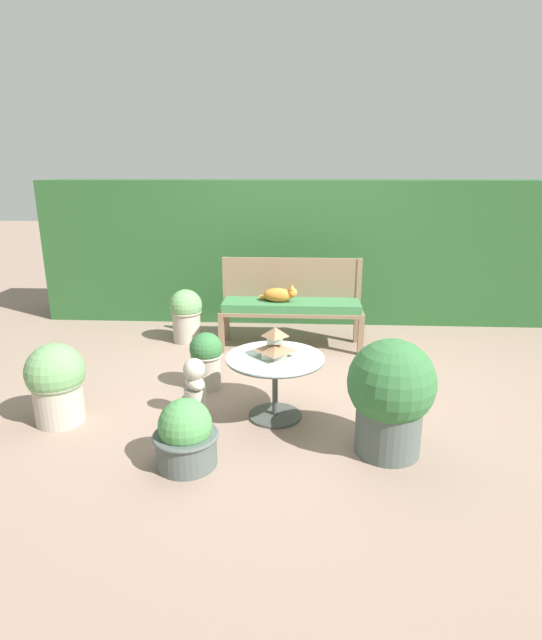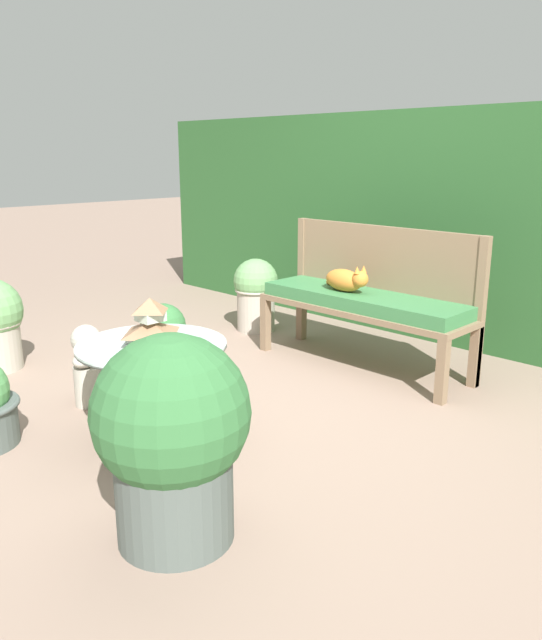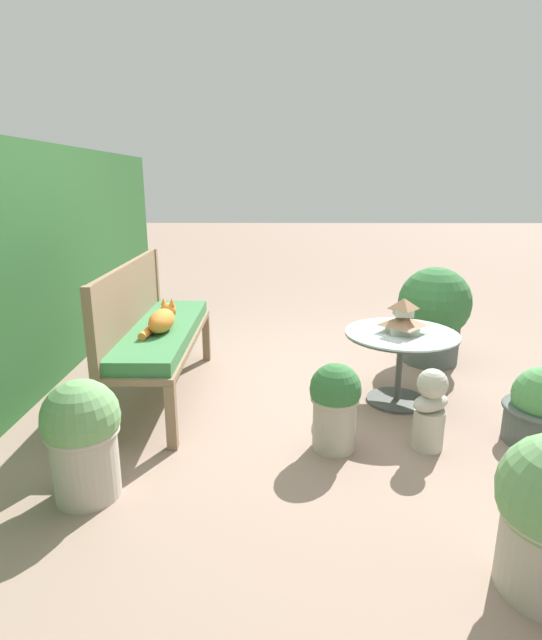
# 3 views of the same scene
# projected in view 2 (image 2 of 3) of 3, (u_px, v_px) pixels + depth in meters

# --- Properties ---
(ground) EXTENTS (30.00, 30.00, 0.00)m
(ground) POSITION_uv_depth(u_px,v_px,m) (256.00, 407.00, 3.70)
(ground) COLOR gray
(foliage_hedge_back) EXTENTS (6.40, 0.89, 1.79)m
(foliage_hedge_back) POSITION_uv_depth(u_px,v_px,m) (463.00, 225.00, 5.07)
(foliage_hedge_back) COLOR #285628
(foliage_hedge_back) RESTS_ON ground
(garden_bench) EXTENTS (1.56, 0.46, 0.53)m
(garden_bench) POSITION_uv_depth(u_px,v_px,m) (363.00, 305.00, 4.29)
(garden_bench) COLOR #7F664C
(garden_bench) RESTS_ON ground
(bench_backrest) EXTENTS (1.56, 0.06, 0.97)m
(bench_backrest) POSITION_uv_depth(u_px,v_px,m) (382.00, 266.00, 4.37)
(bench_backrest) COLOR #7F664C
(bench_backrest) RESTS_ON ground
(cat) EXTENTS (0.41, 0.20, 0.20)m
(cat) POSITION_uv_depth(u_px,v_px,m) (346.00, 280.00, 4.30)
(cat) COLOR orange
(cat) RESTS_ON garden_bench
(patio_table) EXTENTS (0.77, 0.77, 0.51)m
(patio_table) POSITION_uv_depth(u_px,v_px,m) (153.00, 363.00, 3.22)
(patio_table) COLOR #424742
(patio_table) RESTS_ON ground
(pagoda_birdhouse) EXTENTS (0.26, 0.26, 0.24)m
(pagoda_birdhouse) POSITION_uv_depth(u_px,v_px,m) (151.00, 324.00, 3.17)
(pagoda_birdhouse) COLOR #B2BCA8
(pagoda_birdhouse) RESTS_ON patio_table
(garden_bust) EXTENTS (0.25, 0.28, 0.49)m
(garden_bust) POSITION_uv_depth(u_px,v_px,m) (88.00, 365.00, 3.68)
(garden_bust) COLOR #B7B2A3
(garden_bust) RESTS_ON ground
(potted_plant_table_far) EXTENTS (0.60, 0.60, 0.83)m
(potted_plant_table_far) POSITION_uv_depth(u_px,v_px,m) (172.00, 435.00, 2.34)
(potted_plant_table_far) COLOR #4C5651
(potted_plant_table_far) RESTS_ON ground
(potted_plant_hedge_corner) EXTENTS (0.30, 0.30, 0.52)m
(potted_plant_hedge_corner) POSITION_uv_depth(u_px,v_px,m) (164.00, 340.00, 4.05)
(potted_plant_hedge_corner) COLOR #ADA393
(potted_plant_hedge_corner) RESTS_ON ground
(potted_plant_table_near) EXTENTS (0.37, 0.37, 0.61)m
(potted_plant_table_near) POSITION_uv_depth(u_px,v_px,m) (256.00, 293.00, 5.22)
(potted_plant_table_near) COLOR #ADA393
(potted_plant_table_near) RESTS_ON ground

